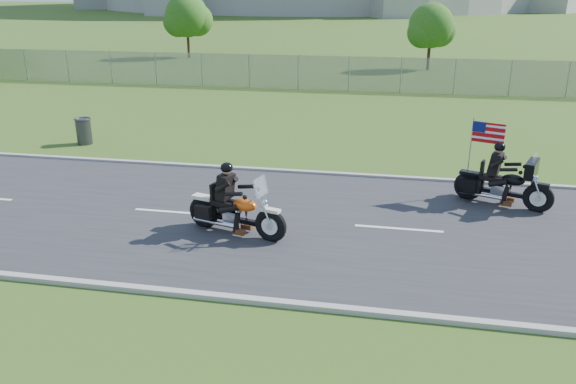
# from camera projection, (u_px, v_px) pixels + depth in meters

# --- Properties ---
(ground) EXTENTS (420.00, 420.00, 0.00)m
(ground) POSITION_uv_depth(u_px,v_px,m) (245.00, 219.00, 14.85)
(ground) COLOR #334A17
(ground) RESTS_ON ground
(road) EXTENTS (120.00, 8.00, 0.04)m
(road) POSITION_uv_depth(u_px,v_px,m) (245.00, 218.00, 14.84)
(road) COLOR #28282B
(road) RESTS_ON ground
(curb_north) EXTENTS (120.00, 0.18, 0.12)m
(curb_north) POSITION_uv_depth(u_px,v_px,m) (276.00, 171.00, 18.57)
(curb_north) COLOR #9E9B93
(curb_north) RESTS_ON ground
(curb_south) EXTENTS (120.00, 0.18, 0.12)m
(curb_south) POSITION_uv_depth(u_px,v_px,m) (193.00, 295.00, 11.09)
(curb_south) COLOR #9E9B93
(curb_south) RESTS_ON ground
(fence) EXTENTS (60.00, 0.03, 2.00)m
(fence) POSITION_uv_depth(u_px,v_px,m) (249.00, 71.00, 33.83)
(fence) COLOR gray
(fence) RESTS_ON ground
(tree_fence_near) EXTENTS (3.52, 3.28, 4.75)m
(tree_fence_near) POSITION_uv_depth(u_px,v_px,m) (431.00, 28.00, 40.49)
(tree_fence_near) COLOR #382316
(tree_fence_near) RESTS_ON ground
(tree_fence_mid) EXTENTS (3.96, 3.69, 5.30)m
(tree_fence_mid) POSITION_uv_depth(u_px,v_px,m) (188.00, 18.00, 47.55)
(tree_fence_mid) COLOR #382316
(tree_fence_mid) RESTS_ON ground
(motorcycle_lead) EXTENTS (2.70, 1.15, 1.85)m
(motorcycle_lead) POSITION_uv_depth(u_px,v_px,m) (235.00, 212.00, 13.73)
(motorcycle_lead) COLOR black
(motorcycle_lead) RESTS_ON ground
(motorcycle_follow) EXTENTS (2.59, 1.35, 2.25)m
(motorcycle_follow) POSITION_uv_depth(u_px,v_px,m) (503.00, 185.00, 15.52)
(motorcycle_follow) COLOR black
(motorcycle_follow) RESTS_ON ground
(trash_can) EXTENTS (0.60, 0.60, 0.99)m
(trash_can) POSITION_uv_depth(u_px,v_px,m) (84.00, 132.00, 21.76)
(trash_can) COLOR #343438
(trash_can) RESTS_ON ground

